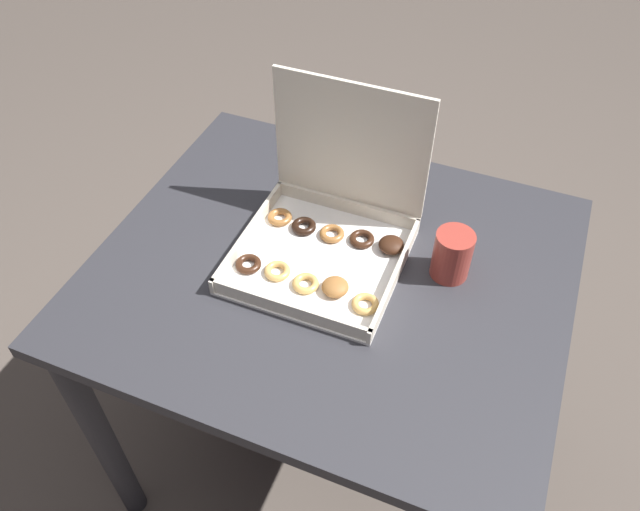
# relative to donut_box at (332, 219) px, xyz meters

# --- Properties ---
(ground_plane) EXTENTS (8.00, 8.00, 0.00)m
(ground_plane) POSITION_rel_donut_box_xyz_m (0.02, -0.06, -0.82)
(ground_plane) COLOR #564C44
(dining_table) EXTENTS (0.93, 0.80, 0.76)m
(dining_table) POSITION_rel_donut_box_xyz_m (0.02, -0.06, -0.19)
(dining_table) COLOR #2D2D33
(dining_table) RESTS_ON ground_plane
(donut_box) EXTENTS (0.32, 0.32, 0.31)m
(donut_box) POSITION_rel_donut_box_xyz_m (0.00, 0.00, 0.00)
(donut_box) COLOR white
(donut_box) RESTS_ON dining_table
(coffee_mug) EXTENTS (0.07, 0.07, 0.10)m
(coffee_mug) POSITION_rel_donut_box_xyz_m (0.24, 0.01, -0.01)
(coffee_mug) COLOR #A3382D
(coffee_mug) RESTS_ON dining_table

